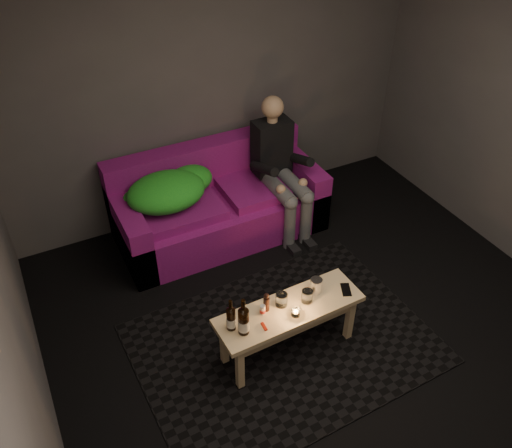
{
  "coord_description": "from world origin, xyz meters",
  "views": [
    {
      "loc": [
        -1.74,
        -2.0,
        3.27
      ],
      "look_at": [
        -0.13,
        1.16,
        0.5
      ],
      "focal_mm": 38.0,
      "sensor_mm": 36.0,
      "label": 1
    }
  ],
  "objects_px": {
    "beer_bottle_a": "(231,318)",
    "beer_bottle_b": "(244,321)",
    "coffee_table": "(289,316)",
    "steel_cup": "(316,286)",
    "person": "(280,165)",
    "sofa": "(218,205)"
  },
  "relations": [
    {
      "from": "beer_bottle_a",
      "to": "beer_bottle_b",
      "type": "distance_m",
      "value": 0.09
    },
    {
      "from": "sofa",
      "to": "coffee_table",
      "type": "relative_size",
      "value": 1.73
    },
    {
      "from": "person",
      "to": "coffee_table",
      "type": "relative_size",
      "value": 1.15
    },
    {
      "from": "coffee_table",
      "to": "steel_cup",
      "type": "bearing_deg",
      "value": 12.22
    },
    {
      "from": "steel_cup",
      "to": "beer_bottle_a",
      "type": "bearing_deg",
      "value": -177.03
    },
    {
      "from": "steel_cup",
      "to": "beer_bottle_b",
      "type": "bearing_deg",
      "value": -170.5
    },
    {
      "from": "coffee_table",
      "to": "beer_bottle_a",
      "type": "height_order",
      "value": "beer_bottle_a"
    },
    {
      "from": "coffee_table",
      "to": "steel_cup",
      "type": "xyz_separation_m",
      "value": [
        0.25,
        0.05,
        0.14
      ]
    },
    {
      "from": "sofa",
      "to": "person",
      "type": "xyz_separation_m",
      "value": [
        0.57,
        -0.15,
        0.36
      ]
    },
    {
      "from": "beer_bottle_a",
      "to": "steel_cup",
      "type": "bearing_deg",
      "value": 2.97
    },
    {
      "from": "person",
      "to": "beer_bottle_b",
      "type": "bearing_deg",
      "value": -126.46
    },
    {
      "from": "sofa",
      "to": "steel_cup",
      "type": "xyz_separation_m",
      "value": [
        0.13,
        -1.5,
        0.21
      ]
    },
    {
      "from": "person",
      "to": "beer_bottle_b",
      "type": "relative_size",
      "value": 4.14
    },
    {
      "from": "beer_bottle_a",
      "to": "steel_cup",
      "type": "xyz_separation_m",
      "value": [
        0.69,
        0.04,
        -0.04
      ]
    },
    {
      "from": "coffee_table",
      "to": "beer_bottle_a",
      "type": "bearing_deg",
      "value": 177.64
    },
    {
      "from": "coffee_table",
      "to": "steel_cup",
      "type": "relative_size",
      "value": 9.18
    },
    {
      "from": "person",
      "to": "beer_bottle_a",
      "type": "height_order",
      "value": "person"
    },
    {
      "from": "sofa",
      "to": "beer_bottle_b",
      "type": "relative_size",
      "value": 6.21
    },
    {
      "from": "beer_bottle_a",
      "to": "steel_cup",
      "type": "relative_size",
      "value": 2.19
    },
    {
      "from": "coffee_table",
      "to": "beer_bottle_b",
      "type": "distance_m",
      "value": 0.43
    },
    {
      "from": "beer_bottle_a",
      "to": "steel_cup",
      "type": "height_order",
      "value": "beer_bottle_a"
    },
    {
      "from": "beer_bottle_b",
      "to": "sofa",
      "type": "bearing_deg",
      "value": 72.43
    }
  ]
}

